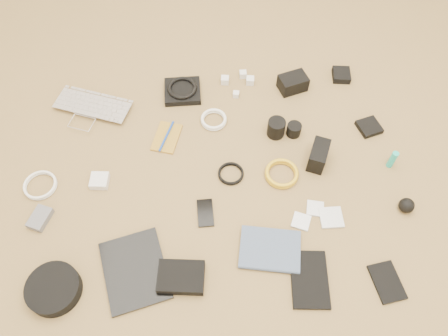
{
  "coord_description": "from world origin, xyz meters",
  "views": [
    {
      "loc": [
        -0.03,
        -0.85,
        1.44
      ],
      "look_at": [
        0.04,
        0.04,
        0.02
      ],
      "focal_mm": 35.0,
      "sensor_mm": 36.0,
      "label": 1
    }
  ],
  "objects": [
    {
      "name": "laptop",
      "position": [
        -0.5,
        0.35,
        0.01
      ],
      "size": [
        0.38,
        0.32,
        0.03
      ],
      "primitive_type": "imported",
      "rotation": [
        0.0,
        0.0,
        -0.36
      ],
      "color": "silver",
      "rests_on": "ground"
    },
    {
      "name": "headphone_pouch",
      "position": [
        -0.11,
        0.45,
        0.01
      ],
      "size": [
        0.15,
        0.15,
        0.03
      ],
      "primitive_type": "cube",
      "rotation": [
        0.0,
        0.0,
        0.0
      ],
      "color": "black",
      "rests_on": "ground"
    },
    {
      "name": "headphones",
      "position": [
        -0.11,
        0.45,
        0.04
      ],
      "size": [
        0.14,
        0.14,
        0.02
      ],
      "primitive_type": "torus",
      "rotation": [
        0.0,
        0.0,
        -0.09
      ],
      "color": "black",
      "rests_on": "headphone_pouch"
    },
    {
      "name": "charger_a",
      "position": [
        0.08,
        0.5,
        0.02
      ],
      "size": [
        0.04,
        0.04,
        0.03
      ],
      "primitive_type": "cube",
      "rotation": [
        0.0,
        0.0,
        -0.14
      ],
      "color": "silver",
      "rests_on": "ground"
    },
    {
      "name": "charger_b",
      "position": [
        0.16,
        0.53,
        0.01
      ],
      "size": [
        0.03,
        0.03,
        0.03
      ],
      "primitive_type": "cube",
      "rotation": [
        0.0,
        0.0,
        -0.02
      ],
      "color": "silver",
      "rests_on": "ground"
    },
    {
      "name": "charger_c",
      "position": [
        0.19,
        0.49,
        0.02
      ],
      "size": [
        0.04,
        0.04,
        0.03
      ],
      "primitive_type": "cube",
      "rotation": [
        0.0,
        0.0,
        -0.14
      ],
      "color": "silver",
      "rests_on": "ground"
    },
    {
      "name": "charger_d",
      "position": [
        0.12,
        0.41,
        0.01
      ],
      "size": [
        0.03,
        0.03,
        0.02
      ],
      "primitive_type": "cube",
      "rotation": [
        0.0,
        0.0,
        -0.19
      ],
      "color": "silver",
      "rests_on": "ground"
    },
    {
      "name": "dslr_camera",
      "position": [
        0.37,
        0.44,
        0.03
      ],
      "size": [
        0.14,
        0.11,
        0.07
      ],
      "primitive_type": "cube",
      "rotation": [
        0.0,
        0.0,
        0.29
      ],
      "color": "black",
      "rests_on": "ground"
    },
    {
      "name": "lens_pouch",
      "position": [
        0.6,
        0.49,
        0.01
      ],
      "size": [
        0.08,
        0.09,
        0.03
      ],
      "primitive_type": "cube",
      "rotation": [
        0.0,
        0.0,
        -0.12
      ],
      "color": "black",
      "rests_on": "ground"
    },
    {
      "name": "notebook_olive",
      "position": [
        -0.18,
        0.21,
        0.0
      ],
      "size": [
        0.13,
        0.17,
        0.01
      ],
      "primitive_type": "cube",
      "rotation": [
        0.0,
        0.0,
        -0.3
      ],
      "color": "olive",
      "rests_on": "ground"
    },
    {
      "name": "pen_blue",
      "position": [
        -0.18,
        0.21,
        0.01
      ],
      "size": [
        0.07,
        0.15,
        0.01
      ],
      "primitive_type": "cylinder",
      "rotation": [
        1.57,
        0.0,
        -0.38
      ],
      "color": "#133AA0",
      "rests_on": "notebook_olive"
    },
    {
      "name": "cable_white_a",
      "position": [
        0.02,
        0.28,
        0.01
      ],
      "size": [
        0.12,
        0.12,
        0.01
      ],
      "primitive_type": "torus",
      "rotation": [
        0.0,
        0.0,
        -0.17
      ],
      "color": "white",
      "rests_on": "ground"
    },
    {
      "name": "lens_a",
      "position": [
        0.27,
        0.2,
        0.04
      ],
      "size": [
        0.07,
        0.07,
        0.08
      ],
      "primitive_type": "cylinder",
      "rotation": [
        0.0,
        0.0,
        -0.03
      ],
      "color": "black",
      "rests_on": "ground"
    },
    {
      "name": "lens_b",
      "position": [
        0.34,
        0.2,
        0.03
      ],
      "size": [
        0.07,
        0.07,
        0.05
      ],
      "primitive_type": "cylinder",
      "rotation": [
        0.0,
        0.0,
        -0.23
      ],
      "color": "black",
      "rests_on": "ground"
    },
    {
      "name": "card_reader",
      "position": [
        0.65,
        0.2,
        0.01
      ],
      "size": [
        0.11,
        0.11,
        0.02
      ],
      "primitive_type": "cube",
      "rotation": [
        0.0,
        0.0,
        0.28
      ],
      "color": "black",
      "rests_on": "ground"
    },
    {
      "name": "power_brick",
      "position": [
        -0.43,
        0.02,
        0.01
      ],
      "size": [
        0.07,
        0.07,
        0.03
      ],
      "primitive_type": "cube",
      "rotation": [
        0.0,
        0.0,
        -0.1
      ],
      "color": "silver",
      "rests_on": "ground"
    },
    {
      "name": "cable_white_b",
      "position": [
        -0.66,
        0.02,
        0.01
      ],
      "size": [
        0.14,
        0.14,
        0.01
      ],
      "primitive_type": "torus",
      "rotation": [
        0.0,
        0.0,
        -0.09
      ],
      "color": "white",
      "rests_on": "ground"
    },
    {
      "name": "cable_black",
      "position": [
        0.07,
        0.02,
        0.0
      ],
      "size": [
        0.13,
        0.13,
        0.01
      ],
      "primitive_type": "torus",
      "rotation": [
        0.0,
        0.0,
        -0.39
      ],
      "color": "black",
      "rests_on": "ground"
    },
    {
      "name": "cable_yellow",
      "position": [
        0.26,
        -0.0,
        0.01
      ],
      "size": [
        0.15,
        0.15,
        0.01
      ],
      "primitive_type": "torus",
      "rotation": [
        0.0,
        0.0,
        -0.19
      ],
      "color": "gold",
      "rests_on": "ground"
    },
    {
      "name": "flash",
      "position": [
        0.41,
        0.05,
        0.04
      ],
      "size": [
        0.1,
        0.13,
        0.09
      ],
      "primitive_type": "cube",
      "rotation": [
        0.0,
        0.0,
        -0.41
      ],
      "color": "black",
      "rests_on": "ground"
    },
    {
      "name": "lens_cleaner",
      "position": [
        0.69,
        0.01,
        0.04
      ],
      "size": [
        0.03,
        0.03,
        0.08
      ],
      "primitive_type": "cylinder",
      "rotation": [
        0.0,
        0.0,
        -0.41
      ],
      "color": "#1BB4A3",
      "rests_on": "ground"
    },
    {
      "name": "battery_charger",
      "position": [
        -0.64,
        -0.12,
        0.01
      ],
      "size": [
        0.09,
        0.11,
        0.03
      ],
      "primitive_type": "cube",
      "rotation": [
        0.0,
        0.0,
        -0.4
      ],
      "color": "#5B5B60",
      "rests_on": "ground"
    },
    {
      "name": "tablet",
      "position": [
        -0.29,
        -0.34,
        0.01
      ],
      "size": [
        0.26,
        0.3,
        0.01
      ],
      "primitive_type": "cube",
      "rotation": [
        0.0,
        0.0,
        0.24
      ],
      "color": "black",
      "rests_on": "ground"
    },
    {
      "name": "phone",
      "position": [
        -0.04,
        -0.14,
        0.0
      ],
      "size": [
        0.06,
        0.11,
        0.01
      ],
      "primitive_type": "cube",
      "rotation": [
        0.0,
        0.0,
        0.02
      ],
      "color": "black",
      "rests_on": "ground"
    },
    {
      "name": "filter_case_left",
      "position": [
        0.3,
        -0.2,
        0.0
      ],
      "size": [
        0.08,
        0.08,
        0.01
      ],
      "primitive_type": "cube",
      "rotation": [
        0.0,
        0.0,
        -0.41
      ],
      "color": "silver",
      "rests_on": "ground"
    },
    {
      "name": "filter_case_mid",
      "position": [
        0.36,
        -0.15,
        0.0
      ],
      "size": [
        0.07,
        0.07,
        0.01
      ],
      "primitive_type": "cube",
      "rotation": [
        0.0,
        0.0,
        -0.23
      ],
      "color": "silver",
      "rests_on": "ground"
    },
    {
      "name": "filter_case_right",
      "position": [
        0.41,
        -0.19,
        0.01
      ],
      "size": [
        0.08,
        0.08,
        0.01
      ],
      "primitive_type": "cube",
      "rotation": [
        0.0,
        0.0,
        -0.01
      ],
      "color": "silver",
      "rests_on": "ground"
    },
    {
      "name": "air_blower",
      "position": [
        0.69,
        -0.18,
        0.03
      ],
      "size": [
        0.07,
        0.07,
        0.06
      ],
      "primitive_type": "sphere",
      "rotation": [
        0.0,
        0.0,
        0.34
      ],
      "color": "black",
      "rests_on": "ground"
    },
    {
      "name": "headphone_case",
      "position": [
        -0.55,
        -0.39,
        0.02
      ],
      "size": [
        0.22,
        0.22,
        0.05
      ],
      "primitive_type": "cylinder",
      "rotation": [
        0.0,
        0.0,
        0.33
      ],
      "color": "black",
      "rests_on": "ground"
    },
    {
      "name": "drive_case",
      "position": [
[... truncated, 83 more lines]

